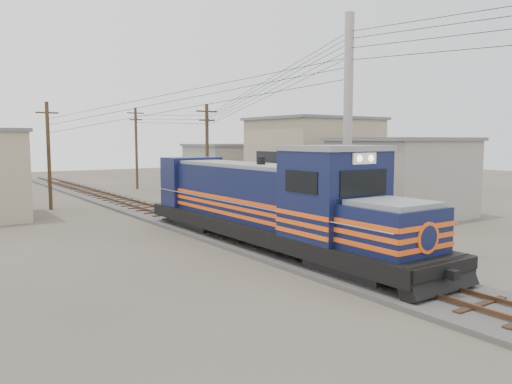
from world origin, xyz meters
TOP-DOWN VIEW (x-y plane):
  - ground at (0.00, 0.00)m, footprint 120.00×120.00m
  - ballast at (0.00, 10.00)m, footprint 3.60×70.00m
  - track at (0.00, 10.00)m, footprint 1.15×70.00m
  - locomotive at (0.00, 0.50)m, footprint 3.14×17.10m
  - utility_pole_main at (3.50, -0.50)m, footprint 0.40×0.40m
  - wooden_pole_mid at (4.50, 14.00)m, footprint 1.60×0.24m
  - wooden_pole_far at (4.80, 28.00)m, footprint 1.60×0.24m
  - wooden_pole_left at (-5.00, 18.00)m, footprint 1.60×0.24m
  - power_lines at (-0.14, 8.49)m, footprint 9.65×19.00m
  - shophouse_front at (11.50, 3.00)m, footprint 7.35×6.30m
  - shophouse_mid at (12.50, 12.00)m, footprint 8.40×7.35m
  - shophouse_back at (11.00, 22.00)m, footprint 6.30×6.30m
  - billboard at (4.99, 3.48)m, footprint 2.31×0.72m
  - market_umbrella at (5.88, 5.25)m, footprint 2.08×2.08m
  - vendor at (6.84, 5.90)m, footprint 0.69×0.55m
  - plant_nursery at (5.48, 3.29)m, footprint 3.26×2.07m

SIDE VIEW (x-z plane):
  - ground at x=0.00m, z-range 0.00..0.00m
  - ballast at x=0.00m, z-range 0.00..0.16m
  - track at x=0.00m, z-range 0.20..0.32m
  - plant_nursery at x=5.48m, z-range -0.07..0.98m
  - vendor at x=6.84m, z-range 0.00..1.67m
  - locomotive at x=0.00m, z-range -0.29..3.95m
  - market_umbrella at x=5.88m, z-range 0.86..3.12m
  - shophouse_back at x=11.00m, z-range 0.01..4.21m
  - shophouse_front at x=11.50m, z-range 0.01..4.71m
  - billboard at x=4.99m, z-range 0.87..4.53m
  - shophouse_mid at x=12.50m, z-range 0.01..6.21m
  - wooden_pole_mid at x=4.50m, z-range 0.18..7.18m
  - wooden_pole_left at x=-5.00m, z-range 0.18..7.18m
  - wooden_pole_far at x=4.80m, z-range 0.18..7.68m
  - utility_pole_main at x=3.50m, z-range 0.00..10.00m
  - power_lines at x=-0.14m, z-range 5.91..9.21m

